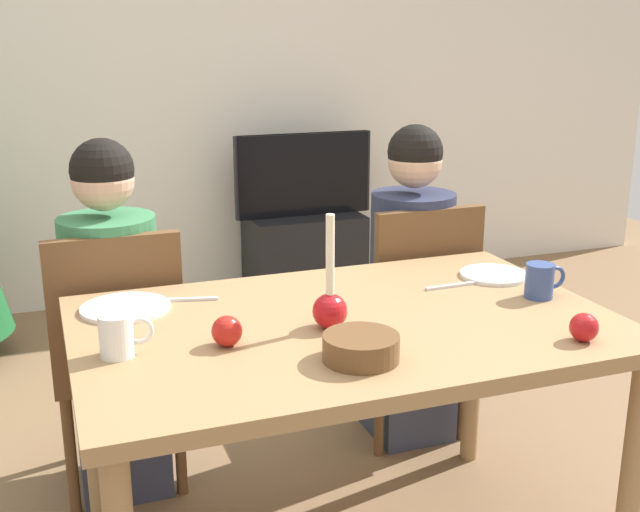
{
  "coord_description": "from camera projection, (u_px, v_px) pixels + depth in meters",
  "views": [
    {
      "loc": [
        -0.73,
        -1.77,
        1.47
      ],
      "look_at": [
        0.0,
        0.2,
        0.87
      ],
      "focal_mm": 43.78,
      "sensor_mm": 36.0,
      "label": 1
    }
  ],
  "objects": [
    {
      "name": "person_right_child",
      "position": [
        411.0,
        291.0,
        2.84
      ],
      "size": [
        0.3,
        0.3,
        1.17
      ],
      "color": "#33384C",
      "rests_on": "ground"
    },
    {
      "name": "bowl_walnuts",
      "position": [
        361.0,
        348.0,
        1.78
      ],
      "size": [
        0.18,
        0.18,
        0.06
      ],
      "primitive_type": "cylinder",
      "color": "brown",
      "rests_on": "dining_table"
    },
    {
      "name": "apple_near_candle",
      "position": [
        227.0,
        331.0,
        1.86
      ],
      "size": [
        0.07,
        0.07,
        0.07
      ],
      "primitive_type": "sphere",
      "color": "red",
      "rests_on": "dining_table"
    },
    {
      "name": "plate_right",
      "position": [
        494.0,
        275.0,
        2.4
      ],
      "size": [
        0.21,
        0.21,
        0.01
      ],
      "primitive_type": "cylinder",
      "color": "white",
      "rests_on": "dining_table"
    },
    {
      "name": "dining_table",
      "position": [
        346.0,
        349.0,
        2.06
      ],
      "size": [
        1.4,
        0.9,
        0.75
      ],
      "color": "#99754C",
      "rests_on": "ground"
    },
    {
      "name": "fork_left",
      "position": [
        186.0,
        299.0,
        2.19
      ],
      "size": [
        0.18,
        0.06,
        0.01
      ],
      "primitive_type": "cube",
      "rotation": [
        0.0,
        0.0,
        -0.26
      ],
      "color": "silver",
      "rests_on": "dining_table"
    },
    {
      "name": "mug_left",
      "position": [
        118.0,
        335.0,
        1.8
      ],
      "size": [
        0.13,
        0.08,
        0.1
      ],
      "color": "white",
      "rests_on": "dining_table"
    },
    {
      "name": "tv_stand",
      "position": [
        304.0,
        255.0,
        4.48
      ],
      "size": [
        0.64,
        0.4,
        0.48
      ],
      "primitive_type": "cube",
      "color": "black",
      "rests_on": "ground"
    },
    {
      "name": "back_wall",
      "position": [
        168.0,
        66.0,
        4.23
      ],
      "size": [
        6.4,
        0.1,
        2.6
      ],
      "primitive_type": "cube",
      "color": "silver",
      "rests_on": "ground"
    },
    {
      "name": "chair_left",
      "position": [
        117.0,
        347.0,
        2.48
      ],
      "size": [
        0.4,
        0.4,
        0.9
      ],
      "color": "brown",
      "rests_on": "ground"
    },
    {
      "name": "person_left_child",
      "position": [
        114.0,
        327.0,
        2.49
      ],
      "size": [
        0.3,
        0.3,
        1.17
      ],
      "color": "#33384C",
      "rests_on": "ground"
    },
    {
      "name": "plate_left",
      "position": [
        125.0,
        308.0,
        2.11
      ],
      "size": [
        0.24,
        0.24,
        0.01
      ],
      "primitive_type": "cylinder",
      "color": "white",
      "rests_on": "dining_table"
    },
    {
      "name": "chair_right",
      "position": [
        414.0,
        308.0,
        2.83
      ],
      "size": [
        0.4,
        0.4,
        0.9
      ],
      "color": "brown",
      "rests_on": "ground"
    },
    {
      "name": "apple_by_left_plate",
      "position": [
        584.0,
        327.0,
        1.89
      ],
      "size": [
        0.07,
        0.07,
        0.07
      ],
      "primitive_type": "sphere",
      "color": "#B11518",
      "rests_on": "dining_table"
    },
    {
      "name": "mug_right",
      "position": [
        541.0,
        281.0,
        2.2
      ],
      "size": [
        0.13,
        0.08,
        0.1
      ],
      "color": "#33477F",
      "rests_on": "dining_table"
    },
    {
      "name": "fork_right",
      "position": [
        453.0,
        286.0,
        2.3
      ],
      "size": [
        0.18,
        0.02,
        0.01
      ],
      "primitive_type": "cube",
      "rotation": [
        0.0,
        0.0,
        0.03
      ],
      "color": "silver",
      "rests_on": "dining_table"
    },
    {
      "name": "candle_centerpiece",
      "position": [
        330.0,
        304.0,
        1.97
      ],
      "size": [
        0.09,
        0.09,
        0.3
      ],
      "color": "red",
      "rests_on": "dining_table"
    },
    {
      "name": "tv",
      "position": [
        304.0,
        175.0,
        4.35
      ],
      "size": [
        0.79,
        0.05,
        0.46
      ],
      "color": "black",
      "rests_on": "tv_stand"
    }
  ]
}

